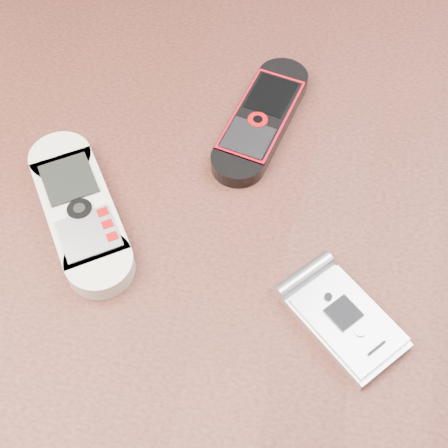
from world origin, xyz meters
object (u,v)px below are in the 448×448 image
at_px(nokia_white, 79,209).
at_px(table, 219,292).
at_px(nokia_black_red, 261,118).
at_px(motorola_razr, 345,319).

bearing_deg(nokia_white, table, -30.53).
bearing_deg(nokia_black_red, nokia_white, -122.78).
relative_size(table, nokia_white, 7.76).
bearing_deg(nokia_white, motorola_razr, -48.46).
xyz_separation_m(table, nokia_black_red, (0.02, 0.11, 0.11)).
distance_m(nokia_black_red, motorola_razr, 0.19).
height_order(table, nokia_white, nokia_white).
bearing_deg(table, nokia_black_red, 81.77).
height_order(nokia_white, nokia_black_red, nokia_white).
bearing_deg(motorola_razr, nokia_black_red, 68.18).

